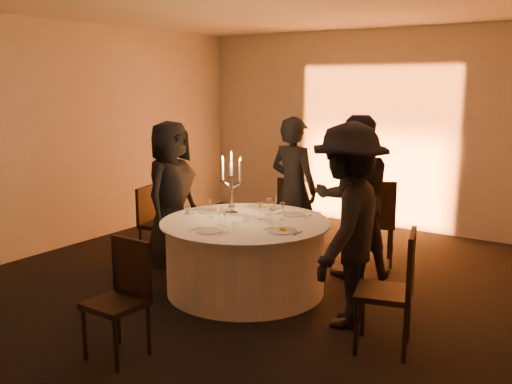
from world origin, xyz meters
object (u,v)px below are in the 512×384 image
Objects in this scene: banquet_table at (246,256)px; guest_left at (171,194)px; guest_right at (348,226)px; guest_back_right at (354,197)px; chair_right at (395,284)px; chair_front at (123,291)px; chair_back_left at (295,209)px; coffee_cup at (189,212)px; chair_left at (154,218)px; chair_back_right at (375,217)px; guest_back_left at (294,189)px; candelabra at (232,192)px.

banquet_table is 1.02× the size of guest_left.
guest_back_right is at bearing -165.60° from guest_right.
chair_right is at bearing -112.91° from guest_left.
guest_left is (-1.26, 1.98, 0.34)m from chair_front.
chair_right is 3.17m from guest_left.
chair_back_left is 1.00× the size of chair_front.
chair_back_left is (-0.36, 1.67, 0.15)m from banquet_table.
chair_back_left is 0.93× the size of chair_right.
guest_back_right is at bearing 163.45° from chair_back_left.
guest_left is 0.65m from coffee_cup.
chair_left is 2.75m from chair_back_right.
chair_right is 0.59× the size of guest_left.
guest_back_right reaches higher than guest_left.
guest_back_left is (-1.96, 1.70, 0.32)m from chair_right.
guest_back_right reaches higher than chair_back_right.
chair_back_left is 3.04m from chair_right.
guest_left is at bearing 177.26° from candelabra.
guest_back_left is at bearing 96.45° from banquet_table.
guest_left reaches higher than chair_front.
banquet_table is 1.38m from guest_right.
guest_left is 0.98× the size of guest_back_left.
guest_back_left is at bearing -68.75° from chair_left.
chair_back_right is 1.03× the size of chair_right.
candelabra is (-0.18, -1.06, 0.11)m from guest_back_left.
guest_back_right is (0.88, -0.15, 0.03)m from guest_back_left.
coffee_cup is (-0.70, 1.66, 0.26)m from chair_front.
guest_right is at bearing 77.92° from guest_back_right.
banquet_table is at bearing 90.16° from chair_front.
candelabra is (-1.58, 0.36, 0.08)m from guest_right.
candelabra reaches higher than banquet_table.
candelabra is at bearing 102.73° from chair_back_left.
chair_front reaches higher than chair_left.
chair_front is 0.53× the size of guest_back_left.
banquet_table is 1.79m from chair_back_right.
chair_left is 0.52× the size of guest_left.
chair_back_right is 3.43m from chair_front.
guest_left is at bearing -117.91° from chair_right.
banquet_table is 1.96× the size of chair_left.
candelabra is at bearing 99.44° from chair_front.
chair_front is at bearing -46.33° from guest_right.
chair_front is 1.82m from coffee_cup.
guest_left is at bearing 149.96° from coffee_cup.
guest_back_right reaches higher than chair_front.
guest_right is (2.88, -0.47, 0.42)m from chair_left.
coffee_cup is (-0.70, -0.09, 0.42)m from banquet_table.
chair_right is at bearing -14.02° from banquet_table.
banquet_table is 0.97× the size of guest_back_right.
guest_right is at bearing 142.42° from chair_back_left.
guest_right is (0.45, -1.75, 0.33)m from chair_back_right.
chair_back_right is 1.84m from guest_right.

